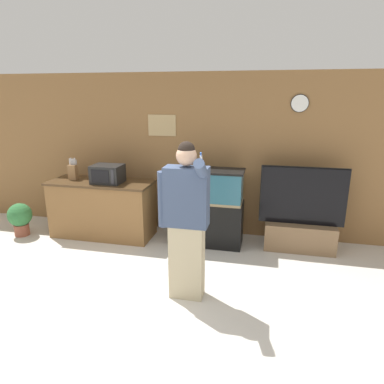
{
  "coord_description": "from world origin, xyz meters",
  "views": [
    {
      "loc": [
        1.3,
        -2.72,
        2.27
      ],
      "look_at": [
        0.36,
        1.41,
        1.05
      ],
      "focal_mm": 32.0,
      "sensor_mm": 36.0,
      "label": 1
    }
  ],
  "objects": [
    {
      "name": "potted_plant",
      "position": [
        -2.64,
        1.82,
        0.31
      ],
      "size": [
        0.38,
        0.38,
        0.55
      ],
      "color": "brown",
      "rests_on": "ground_plane"
    },
    {
      "name": "counter_island",
      "position": [
        -1.3,
        2.13,
        0.46
      ],
      "size": [
        1.68,
        0.66,
        0.92
      ],
      "color": "brown",
      "rests_on": "ground_plane"
    },
    {
      "name": "person_standing",
      "position": [
        0.45,
        0.7,
        0.94
      ],
      "size": [
        0.57,
        0.43,
        1.8
      ],
      "color": "#BCAD89",
      "rests_on": "ground_plane"
    },
    {
      "name": "microwave",
      "position": [
        -1.14,
        2.08,
        1.06
      ],
      "size": [
        0.46,
        0.37,
        0.28
      ],
      "color": "black",
      "rests_on": "counter_island"
    },
    {
      "name": "aquarium_on_stand",
      "position": [
        0.42,
        2.2,
        0.59
      ],
      "size": [
        1.1,
        0.48,
        1.18
      ],
      "color": "black",
      "rests_on": "ground_plane"
    },
    {
      "name": "ground_plane",
      "position": [
        0.0,
        0.0,
        0.0
      ],
      "size": [
        18.0,
        18.0,
        0.0
      ],
      "primitive_type": "plane",
      "color": "beige"
    },
    {
      "name": "wall_back_paneled",
      "position": [
        0.0,
        2.7,
        1.3
      ],
      "size": [
        10.0,
        0.08,
        2.6
      ],
      "color": "olive",
      "rests_on": "ground_plane"
    },
    {
      "name": "knife_block",
      "position": [
        -1.79,
        2.16,
        1.05
      ],
      "size": [
        0.13,
        0.1,
        0.35
      ],
      "color": "olive",
      "rests_on": "counter_island"
    },
    {
      "name": "tv_on_stand",
      "position": [
        1.82,
        2.28,
        0.37
      ],
      "size": [
        1.23,
        0.4,
        1.27
      ],
      "color": "brown",
      "rests_on": "ground_plane"
    }
  ]
}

